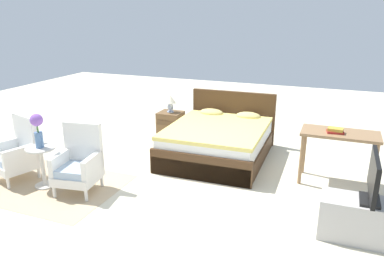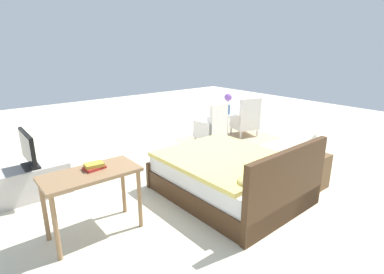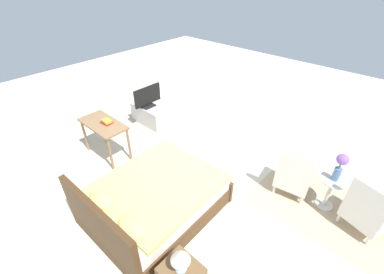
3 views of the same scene
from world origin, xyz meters
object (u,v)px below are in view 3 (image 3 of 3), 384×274
tv_flatscreen (148,97)px  tv_stand (150,115)px  vanity_desk (104,128)px  flower_vase (340,165)px  armchair_by_window_right (294,175)px  book_stack (107,122)px  side_table (330,189)px  table_lamp (180,258)px  bed (154,200)px  armchair_by_window_left (367,211)px

tv_flatscreen → tv_stand: bearing=179.9°
tv_flatscreen → vanity_desk: (-0.35, 1.39, -0.07)m
flower_vase → tv_flatscreen: 4.16m
flower_vase → tv_stand: 4.21m
armchair_by_window_right → tv_flatscreen: tv_flatscreen is taller
tv_stand → vanity_desk: (-0.34, 1.39, 0.42)m
book_stack → tv_stand: bearing=-72.8°
armchair_by_window_right → tv_flatscreen: bearing=2.3°
side_table → tv_flatscreen: size_ratio=0.79×
flower_vase → book_stack: (3.74, 1.57, -0.08)m
side_table → table_lamp: 2.70m
bed → tv_flatscreen: size_ratio=2.70×
armchair_by_window_right → book_stack: 3.54m
armchair_by_window_right → tv_flatscreen: 3.62m
table_lamp → tv_flatscreen: size_ratio=0.45×
vanity_desk → book_stack: size_ratio=4.35×
flower_vase → table_lamp: 2.68m
flower_vase → table_lamp: size_ratio=1.45×
tv_stand → tv_flatscreen: size_ratio=1.30×
vanity_desk → tv_flatscreen: bearing=-76.0°
table_lamp → flower_vase: bearing=-107.0°
flower_vase → armchair_by_window_left: bearing=170.8°
armchair_by_window_left → book_stack: (4.28, 1.49, 0.42)m
table_lamp → tv_stand: bearing=-34.6°
armchair_by_window_left → flower_vase: bearing=-9.2°
armchair_by_window_left → table_lamp: size_ratio=2.79×
armchair_by_window_right → book_stack: armchair_by_window_right is taller
tv_stand → table_lamp: bearing=145.4°
armchair_by_window_left → table_lamp: bearing=61.8°
bed → flower_vase: bearing=-134.3°
bed → side_table: size_ratio=3.41×
book_stack → armchair_by_window_right: bearing=-155.0°
side_table → tv_stand: (4.15, 0.24, -0.14)m
bed → armchair_by_window_right: size_ratio=2.17×
armchair_by_window_left → flower_vase: size_ratio=1.93×
side_table → book_stack: book_stack is taller
bed → tv_flatscreen: 2.86m
flower_vase → tv_flatscreen: size_ratio=0.65×
armchair_by_window_right → flower_vase: (-0.55, -0.09, 0.49)m
armchair_by_window_right → side_table: size_ratio=1.57×
bed → armchair_by_window_left: bed is taller
flower_vase → vanity_desk: (3.81, 1.63, -0.23)m
armchair_by_window_right → table_lamp: armchair_by_window_right is taller
armchair_by_window_left → tv_flatscreen: bearing=1.8°
table_lamp → armchair_by_window_left: bearing=-118.2°
armchair_by_window_left → vanity_desk: bearing=19.5°
armchair_by_window_right → side_table: 0.56m
bed → tv_stand: bed is taller
armchair_by_window_right → book_stack: (3.19, 1.48, 0.42)m
side_table → book_stack: 4.08m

